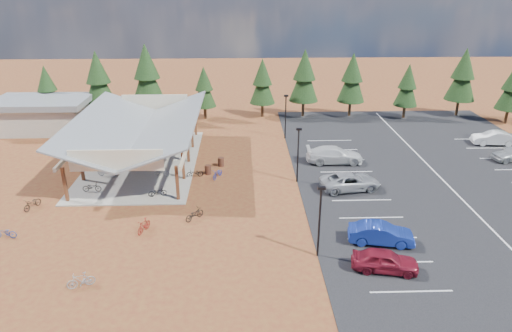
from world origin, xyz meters
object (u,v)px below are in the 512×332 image
bike_10 (5,233)px  bike_12 (194,214)px  car_0 (385,261)px  bike_14 (218,173)px  trash_bin_1 (221,162)px  bike_2 (136,155)px  outbuilding (43,114)px  bike_0 (92,187)px  bike_pavilion (139,127)px  bike_11 (144,226)px  bike_7 (179,136)px  car_9 (493,138)px  bike_3 (134,139)px  car_2 (350,181)px  bike_5 (162,171)px  bike_8 (32,203)px  bike_1 (106,171)px  car_3 (334,155)px  lamp_post_1 (298,151)px  lamp_post_0 (320,217)px  car_1 (381,234)px  bike_4 (157,192)px  bike_16 (195,173)px  trash_bin_0 (208,170)px  bike_13 (81,280)px  lamp_post_2 (286,114)px

bike_10 → bike_12: 13.53m
bike_12 → car_0: size_ratio=0.42×
bike_12 → bike_14: (1.44, 7.82, -0.01)m
trash_bin_1 → bike_2: 8.97m
outbuilding → bike_0: (10.94, -17.70, -1.51)m
bike_pavilion → bike_11: size_ratio=11.45×
bike_7 → car_9: bearing=-113.1°
bike_3 → car_2: size_ratio=0.29×
bike_5 → bike_8: bearing=139.7°
bike_pavilion → bike_1: bike_pavilion is taller
trash_bin_1 → car_3: 11.38m
bike_pavilion → bike_2: 3.51m
bike_2 → lamp_post_1: bearing=-120.0°
lamp_post_0 → bike_5: size_ratio=3.21×
bike_10 → bike_0: bearing=155.2°
bike_11 → bike_12: bike_11 is taller
lamp_post_0 → bike_12: 10.50m
lamp_post_1 → car_1: size_ratio=1.14×
bike_4 → car_3: (16.48, 7.23, 0.35)m
lamp_post_1 → bike_7: bearing=136.2°
bike_5 → car_9: size_ratio=0.35×
bike_10 → car_2: 27.49m
bike_7 → car_1: car_1 is taller
bike_16 → trash_bin_1: bearing=126.6°
bike_4 → bike_12: (3.48, -3.96, -0.05)m
trash_bin_0 → bike_4: 6.22m
bike_4 → bike_10: (-9.85, -6.25, -0.06)m
outbuilding → bike_4: size_ratio=7.12×
car_1 → bike_12: bearing=83.8°
car_0 → car_3: 18.23m
bike_1 → car_3: car_3 is taller
bike_1 → bike_2: bearing=-7.2°
bike_0 → car_2: size_ratio=0.30×
bike_12 → lamp_post_1: bearing=-98.8°
bike_pavilion → car_3: bike_pavilion is taller
outbuilding → bike_14: bearing=-34.5°
trash_bin_1 → car_0: car_0 is taller
trash_bin_0 → bike_10: (-13.81, -11.04, -0.00)m
bike_13 → car_0: car_0 is taller
trash_bin_0 → trash_bin_1: size_ratio=1.00×
lamp_post_1 → car_2: size_ratio=0.98×
bike_7 → bike_13: bike_7 is taller
bike_pavilion → bike_14: 9.28m
trash_bin_0 → bike_10: bearing=-141.4°
bike_1 → bike_11: bearing=-135.9°
lamp_post_2 → bike_4: size_ratio=3.32×
bike_3 → bike_14: bike_3 is taller
lamp_post_1 → trash_bin_0: 8.87m
bike_0 → car_2: (22.51, -0.11, 0.25)m
car_0 → trash_bin_1: bearing=43.1°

